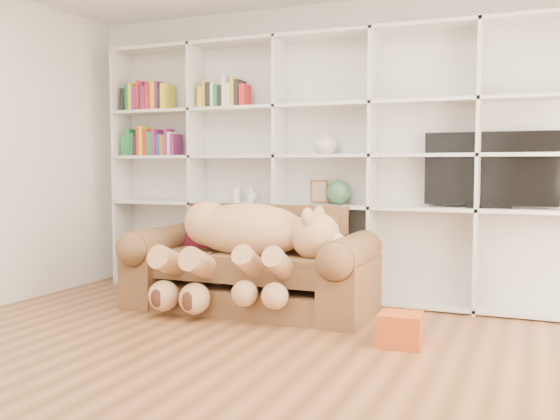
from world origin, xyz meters
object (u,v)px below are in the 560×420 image
at_px(teddy_bear, 245,241).
at_px(gift_box, 400,330).
at_px(sofa, 251,270).
at_px(tv, 491,170).

xyz_separation_m(teddy_bear, gift_box, (1.37, -0.46, -0.49)).
bearing_deg(sofa, tv, 19.28).
bearing_deg(gift_box, sofa, 155.73).
bearing_deg(tv, sofa, -160.72).
xyz_separation_m(sofa, teddy_bear, (0.03, -0.17, 0.27)).
height_order(gift_box, tv, tv).
bearing_deg(teddy_bear, gift_box, -20.36).
relative_size(teddy_bear, tv, 1.42).
distance_m(sofa, gift_box, 1.55).
bearing_deg(sofa, gift_box, -24.27).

